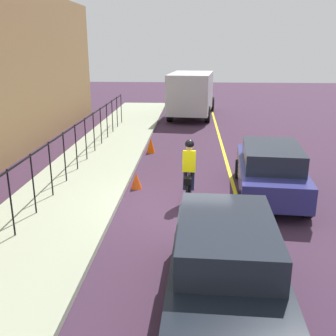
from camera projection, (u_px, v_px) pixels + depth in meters
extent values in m
plane|color=#392337|center=(182.00, 208.00, 10.91)|extent=(80.00, 80.00, 0.00)
cube|color=yellow|center=(240.00, 209.00, 10.81)|extent=(36.00, 0.12, 0.01)
cube|color=#99A287|center=(63.00, 202.00, 11.09)|extent=(40.00, 3.20, 0.15)
cylinder|color=black|center=(11.00, 203.00, 8.77)|extent=(0.04, 0.04, 1.60)
cylinder|color=black|center=(33.00, 184.00, 9.98)|extent=(0.04, 0.04, 1.60)
cylinder|color=black|center=(51.00, 169.00, 11.20)|extent=(0.04, 0.04, 1.60)
cylinder|color=black|center=(65.00, 157.00, 12.41)|extent=(0.04, 0.04, 1.60)
cylinder|color=black|center=(76.00, 147.00, 13.63)|extent=(0.04, 0.04, 1.60)
cylinder|color=black|center=(86.00, 139.00, 14.84)|extent=(0.04, 0.04, 1.60)
cylinder|color=black|center=(94.00, 132.00, 16.06)|extent=(0.04, 0.04, 1.60)
cylinder|color=black|center=(101.00, 126.00, 17.27)|extent=(0.04, 0.04, 1.60)
cylinder|color=black|center=(107.00, 121.00, 18.49)|extent=(0.04, 0.04, 1.60)
cylinder|color=black|center=(112.00, 116.00, 19.70)|extent=(0.04, 0.04, 1.60)
cylinder|color=black|center=(117.00, 112.00, 20.92)|extent=(0.04, 0.04, 1.60)
cylinder|color=black|center=(121.00, 108.00, 22.13)|extent=(0.04, 0.04, 1.60)
cube|color=black|center=(56.00, 138.00, 11.58)|extent=(21.67, 0.04, 0.04)
torus|color=black|center=(190.00, 183.00, 11.90)|extent=(0.66, 0.11, 0.66)
torus|color=black|center=(187.00, 195.00, 10.91)|extent=(0.66, 0.11, 0.66)
cube|color=black|center=(189.00, 181.00, 11.33)|extent=(0.93, 0.11, 0.24)
cylinder|color=black|center=(189.00, 178.00, 11.15)|extent=(0.03, 0.03, 0.35)
cube|color=yellow|center=(189.00, 161.00, 11.05)|extent=(0.37, 0.38, 0.63)
sphere|color=tan|center=(190.00, 146.00, 10.97)|extent=(0.22, 0.22, 0.22)
sphere|color=black|center=(190.00, 144.00, 10.95)|extent=(0.26, 0.26, 0.26)
cylinder|color=#191E38|center=(185.00, 179.00, 11.20)|extent=(0.34, 0.14, 0.65)
cylinder|color=#191E38|center=(192.00, 179.00, 11.18)|extent=(0.34, 0.14, 0.65)
cube|color=black|center=(188.00, 181.00, 10.83)|extent=(0.25, 0.22, 0.18)
cube|color=navy|center=(269.00, 174.00, 11.67)|extent=(4.53, 2.15, 0.70)
cube|color=#1E232D|center=(272.00, 155.00, 11.29)|extent=(2.58, 1.78, 0.56)
cylinder|color=black|center=(239.00, 169.00, 13.30)|extent=(0.66, 0.27, 0.64)
cylinder|color=black|center=(290.00, 171.00, 13.07)|extent=(0.66, 0.27, 0.64)
cylinder|color=black|center=(242.00, 202.00, 10.48)|extent=(0.66, 0.27, 0.64)
cylinder|color=black|center=(308.00, 206.00, 10.24)|extent=(0.66, 0.27, 0.64)
cube|color=black|center=(226.00, 276.00, 6.47)|extent=(4.45, 1.93, 0.70)
cube|color=#1E232D|center=(227.00, 236.00, 6.48)|extent=(2.51, 1.66, 0.56)
cylinder|color=black|center=(263.00, 252.00, 7.93)|extent=(0.65, 0.24, 0.64)
cylinder|color=black|center=(180.00, 248.00, 8.08)|extent=(0.65, 0.24, 0.64)
cube|color=#B0AFB4|center=(191.00, 92.00, 23.89)|extent=(4.98, 2.88, 2.30)
cube|color=silver|center=(196.00, 90.00, 27.17)|extent=(2.04, 2.38, 1.90)
cylinder|color=black|center=(180.00, 103.00, 27.49)|extent=(0.99, 0.40, 0.96)
cylinder|color=black|center=(212.00, 104.00, 27.14)|extent=(0.99, 0.40, 0.96)
cylinder|color=black|center=(170.00, 113.00, 23.41)|extent=(0.99, 0.40, 0.96)
cylinder|color=black|center=(207.00, 114.00, 23.05)|extent=(0.99, 0.40, 0.96)
cone|color=#EC5013|center=(136.00, 180.00, 12.34)|extent=(0.36, 0.36, 0.52)
cone|color=#F15004|center=(151.00, 145.00, 16.47)|extent=(0.36, 0.36, 0.66)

